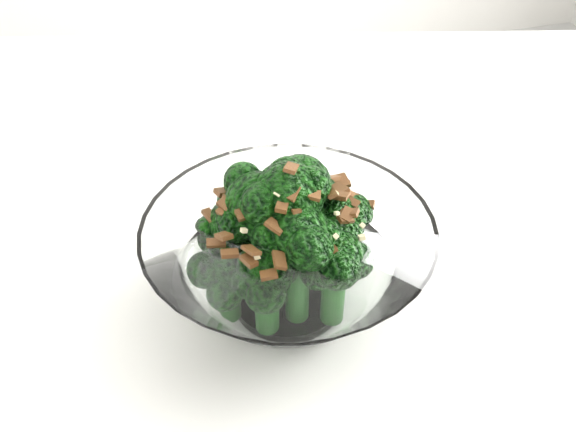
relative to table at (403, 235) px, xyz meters
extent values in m
cube|color=white|center=(0.00, 0.00, 0.05)|extent=(1.36, 1.08, 0.04)
cylinder|color=white|center=(-0.44, 0.46, -0.33)|extent=(0.04, 0.04, 0.71)
cylinder|color=white|center=(-0.17, -0.12, 0.07)|extent=(0.10, 0.10, 0.01)
cylinder|color=#195316|center=(-0.20, -0.15, 0.11)|extent=(0.02, 0.02, 0.05)
sphere|color=#134B0E|center=(-0.20, -0.15, 0.14)|extent=(0.04, 0.04, 0.04)
cylinder|color=#195316|center=(-0.15, -0.16, 0.11)|extent=(0.02, 0.02, 0.06)
sphere|color=#134B0E|center=(-0.15, -0.16, 0.15)|extent=(0.05, 0.05, 0.05)
cylinder|color=#195316|center=(-0.23, -0.13, 0.10)|extent=(0.02, 0.02, 0.04)
sphere|color=#134B0E|center=(-0.23, -0.13, 0.13)|extent=(0.04, 0.04, 0.04)
cylinder|color=#195316|center=(-0.16, -0.10, 0.12)|extent=(0.02, 0.02, 0.08)
sphere|color=#134B0E|center=(-0.16, -0.10, 0.18)|extent=(0.05, 0.05, 0.05)
cylinder|color=#195316|center=(-0.19, -0.11, 0.12)|extent=(0.02, 0.02, 0.08)
sphere|color=#134B0E|center=(-0.19, -0.11, 0.17)|extent=(0.05, 0.05, 0.05)
cylinder|color=#195316|center=(-0.17, -0.15, 0.12)|extent=(0.02, 0.02, 0.08)
sphere|color=#134B0E|center=(-0.17, -0.15, 0.17)|extent=(0.05, 0.05, 0.05)
cylinder|color=#195316|center=(-0.21, -0.11, 0.11)|extent=(0.02, 0.02, 0.06)
sphere|color=#134B0E|center=(-0.21, -0.11, 0.15)|extent=(0.05, 0.05, 0.05)
cylinder|color=#195316|center=(-0.17, -0.12, 0.13)|extent=(0.02, 0.02, 0.09)
sphere|color=#134B0E|center=(-0.17, -0.12, 0.18)|extent=(0.06, 0.06, 0.06)
cylinder|color=#195316|center=(-0.14, -0.12, 0.11)|extent=(0.02, 0.02, 0.06)
sphere|color=#134B0E|center=(-0.14, -0.12, 0.15)|extent=(0.05, 0.05, 0.05)
cylinder|color=#195316|center=(-0.17, -0.07, 0.10)|extent=(0.02, 0.02, 0.05)
sphere|color=#134B0E|center=(-0.17, -0.07, 0.14)|extent=(0.04, 0.04, 0.04)
cube|color=brown|center=(-0.17, -0.15, 0.19)|extent=(0.01, 0.01, 0.01)
cube|color=brown|center=(-0.15, -0.09, 0.18)|extent=(0.01, 0.01, 0.01)
cube|color=brown|center=(-0.21, -0.13, 0.18)|extent=(0.02, 0.01, 0.01)
cube|color=brown|center=(-0.16, -0.11, 0.20)|extent=(0.02, 0.02, 0.01)
cube|color=brown|center=(-0.22, -0.09, 0.17)|extent=(0.02, 0.01, 0.01)
cube|color=brown|center=(-0.13, -0.15, 0.17)|extent=(0.01, 0.01, 0.01)
cube|color=brown|center=(-0.19, -0.12, 0.19)|extent=(0.02, 0.02, 0.01)
cube|color=brown|center=(-0.11, -0.12, 0.16)|extent=(0.01, 0.01, 0.01)
cube|color=brown|center=(-0.13, -0.15, 0.18)|extent=(0.01, 0.02, 0.01)
cube|color=brown|center=(-0.18, -0.16, 0.18)|extent=(0.02, 0.02, 0.01)
cube|color=brown|center=(-0.22, -0.11, 0.18)|extent=(0.02, 0.02, 0.01)
cube|color=brown|center=(-0.16, -0.14, 0.20)|extent=(0.01, 0.02, 0.01)
cube|color=brown|center=(-0.21, -0.09, 0.17)|extent=(0.01, 0.01, 0.01)
cube|color=brown|center=(-0.21, -0.09, 0.18)|extent=(0.02, 0.02, 0.01)
cube|color=brown|center=(-0.13, -0.12, 0.18)|extent=(0.01, 0.02, 0.01)
cube|color=brown|center=(-0.23, -0.14, 0.17)|extent=(0.01, 0.01, 0.01)
cube|color=brown|center=(-0.21, -0.17, 0.17)|extent=(0.01, 0.02, 0.00)
cube|color=brown|center=(-0.12, -0.12, 0.17)|extent=(0.02, 0.01, 0.01)
cube|color=brown|center=(-0.18, -0.14, 0.20)|extent=(0.01, 0.02, 0.01)
cube|color=brown|center=(-0.19, -0.09, 0.18)|extent=(0.02, 0.02, 0.01)
cube|color=brown|center=(-0.20, -0.11, 0.19)|extent=(0.02, 0.01, 0.01)
cube|color=brown|center=(-0.12, -0.13, 0.17)|extent=(0.01, 0.01, 0.01)
cube|color=brown|center=(-0.20, -0.13, 0.19)|extent=(0.01, 0.02, 0.01)
cube|color=brown|center=(-0.23, -0.10, 0.16)|extent=(0.01, 0.02, 0.01)
cube|color=brown|center=(-0.13, -0.10, 0.18)|extent=(0.02, 0.02, 0.01)
cube|color=brown|center=(-0.21, -0.16, 0.17)|extent=(0.01, 0.02, 0.01)
cube|color=brown|center=(-0.22, -0.11, 0.18)|extent=(0.01, 0.01, 0.01)
cube|color=brown|center=(-0.17, -0.14, 0.20)|extent=(0.01, 0.01, 0.01)
cube|color=brown|center=(-0.20, -0.18, 0.16)|extent=(0.01, 0.01, 0.01)
cube|color=brown|center=(-0.19, -0.17, 0.17)|extent=(0.01, 0.02, 0.01)
cube|color=brown|center=(-0.14, -0.13, 0.19)|extent=(0.01, 0.02, 0.01)
cube|color=brown|center=(-0.23, -0.13, 0.16)|extent=(0.02, 0.01, 0.01)
cube|color=brown|center=(-0.20, -0.12, 0.19)|extent=(0.02, 0.02, 0.01)
cube|color=brown|center=(-0.19, -0.15, 0.19)|extent=(0.02, 0.02, 0.01)
cube|color=brown|center=(-0.12, -0.10, 0.17)|extent=(0.02, 0.01, 0.01)
cube|color=brown|center=(-0.13, -0.12, 0.18)|extent=(0.01, 0.01, 0.01)
cube|color=brown|center=(-0.21, -0.11, 0.18)|extent=(0.02, 0.01, 0.01)
cube|color=brown|center=(-0.16, -0.17, 0.17)|extent=(0.02, 0.01, 0.01)
cube|color=brown|center=(-0.17, -0.13, 0.21)|extent=(0.02, 0.02, 0.01)
cube|color=brown|center=(-0.19, -0.08, 0.18)|extent=(0.02, 0.01, 0.00)
cube|color=brown|center=(-0.13, -0.13, 0.18)|extent=(0.02, 0.02, 0.01)
cube|color=brown|center=(-0.23, -0.15, 0.17)|extent=(0.01, 0.01, 0.01)
cube|color=brown|center=(-0.13, -0.14, 0.18)|extent=(0.02, 0.02, 0.01)
cube|color=brown|center=(-0.12, -0.10, 0.17)|extent=(0.01, 0.02, 0.01)
cube|color=brown|center=(-0.17, -0.10, 0.19)|extent=(0.02, 0.01, 0.01)
cube|color=beige|center=(-0.21, -0.14, 0.18)|extent=(0.01, 0.01, 0.01)
cube|color=beige|center=(-0.18, -0.14, 0.20)|extent=(0.01, 0.01, 0.01)
cube|color=beige|center=(-0.15, -0.13, 0.20)|extent=(0.01, 0.01, 0.01)
cube|color=beige|center=(-0.14, -0.11, 0.18)|extent=(0.01, 0.01, 0.01)
cube|color=beige|center=(-0.17, -0.17, 0.18)|extent=(0.00, 0.00, 0.00)
cube|color=beige|center=(-0.17, -0.08, 0.18)|extent=(0.01, 0.01, 0.01)
cube|color=beige|center=(-0.13, -0.16, 0.16)|extent=(0.01, 0.01, 0.01)
cube|color=beige|center=(-0.17, -0.09, 0.19)|extent=(0.01, 0.01, 0.00)
cube|color=beige|center=(-0.17, -0.13, 0.20)|extent=(0.01, 0.01, 0.01)
cube|color=beige|center=(-0.19, -0.07, 0.17)|extent=(0.01, 0.01, 0.00)
cube|color=beige|center=(-0.14, -0.15, 0.18)|extent=(0.00, 0.00, 0.00)
cube|color=beige|center=(-0.12, -0.16, 0.17)|extent=(0.01, 0.01, 0.00)
cube|color=beige|center=(-0.17, -0.16, 0.19)|extent=(0.01, 0.01, 0.01)
cube|color=beige|center=(-0.13, -0.08, 0.17)|extent=(0.01, 0.01, 0.00)
cube|color=beige|center=(-0.21, -0.16, 0.17)|extent=(0.01, 0.01, 0.01)
cube|color=beige|center=(-0.14, -0.13, 0.19)|extent=(0.01, 0.00, 0.00)
cube|color=beige|center=(-0.16, -0.11, 0.20)|extent=(0.00, 0.00, 0.00)
cube|color=beige|center=(-0.15, -0.08, 0.17)|extent=(0.00, 0.00, 0.00)
cube|color=beige|center=(-0.15, -0.16, 0.17)|extent=(0.01, 0.01, 0.00)
cube|color=beige|center=(-0.16, -0.10, 0.19)|extent=(0.01, 0.01, 0.00)
camera|label=1|loc=(-0.28, -0.49, 0.48)|focal=40.00mm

